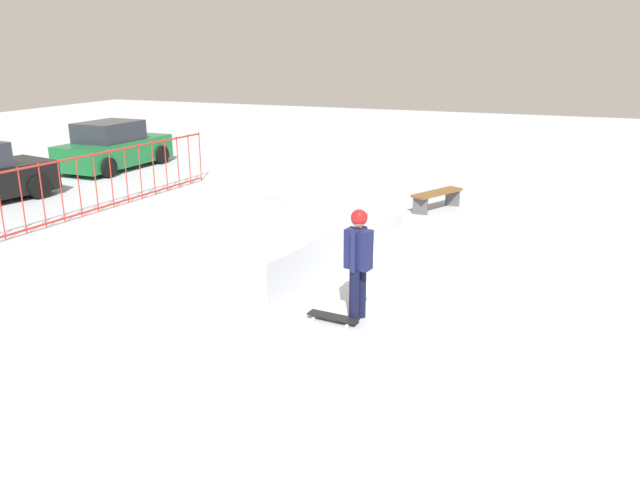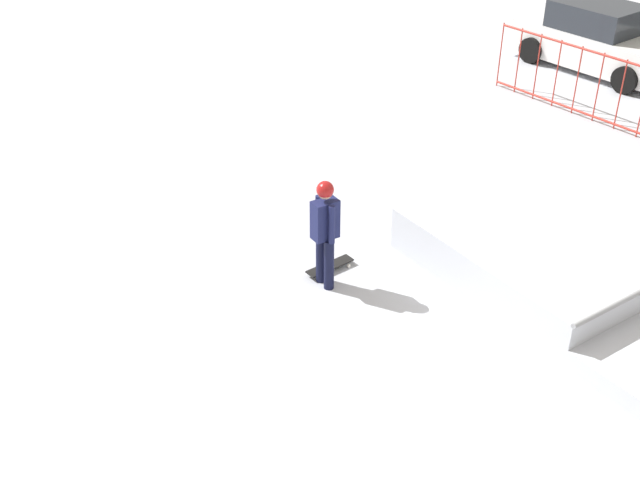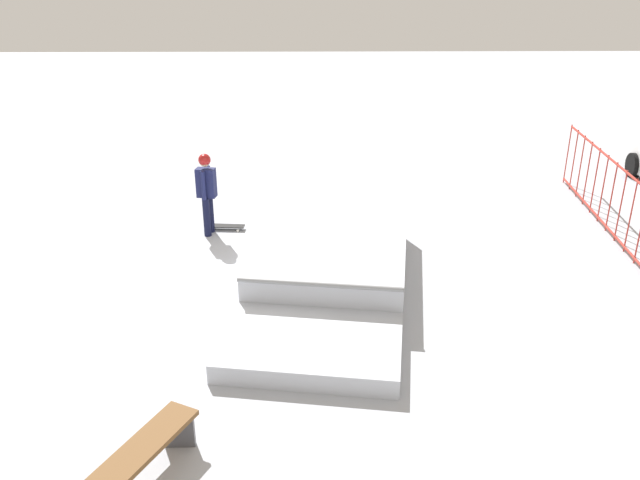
{
  "view_description": "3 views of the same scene",
  "coord_description": "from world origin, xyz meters",
  "px_view_note": "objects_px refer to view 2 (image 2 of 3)",
  "views": [
    {
      "loc": [
        -10.63,
        -3.82,
        3.96
      ],
      "look_at": [
        -1.48,
        -0.14,
        0.9
      ],
      "focal_mm": 34.97,
      "sensor_mm": 36.0,
      "label": 1
    },
    {
      "loc": [
        4.78,
        -7.79,
        6.85
      ],
      "look_at": [
        -2.14,
        -1.4,
        1.0
      ],
      "focal_mm": 44.74,
      "sensor_mm": 36.0,
      "label": 2
    },
    {
      "loc": [
        10.37,
        1.02,
        5.4
      ],
      "look_at": [
        -0.61,
        1.19,
        0.6
      ],
      "focal_mm": 36.97,
      "sensor_mm": 36.0,
      "label": 3
    }
  ],
  "objects_px": {
    "skater": "(325,226)",
    "skateboard": "(330,266)",
    "skate_ramp": "(558,270)",
    "parked_car_white": "(599,40)"
  },
  "relations": [
    {
      "from": "skate_ramp",
      "to": "skateboard",
      "type": "bearing_deg",
      "value": -132.17
    },
    {
      "from": "skater",
      "to": "parked_car_white",
      "type": "height_order",
      "value": "skater"
    },
    {
      "from": "skater",
      "to": "skateboard",
      "type": "relative_size",
      "value": 2.12
    },
    {
      "from": "skater",
      "to": "skateboard",
      "type": "bearing_deg",
      "value": 45.26
    },
    {
      "from": "skate_ramp",
      "to": "parked_car_white",
      "type": "relative_size",
      "value": 1.36
    },
    {
      "from": "parked_car_white",
      "to": "skateboard",
      "type": "bearing_deg",
      "value": -75.29
    },
    {
      "from": "skateboard",
      "to": "parked_car_white",
      "type": "height_order",
      "value": "parked_car_white"
    },
    {
      "from": "skate_ramp",
      "to": "skateboard",
      "type": "xyz_separation_m",
      "value": [
        -2.61,
        -2.14,
        -0.24
      ]
    },
    {
      "from": "skater",
      "to": "skateboard",
      "type": "xyz_separation_m",
      "value": [
        -0.22,
        0.31,
        -0.93
      ]
    },
    {
      "from": "skater",
      "to": "parked_car_white",
      "type": "relative_size",
      "value": 0.41
    }
  ]
}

